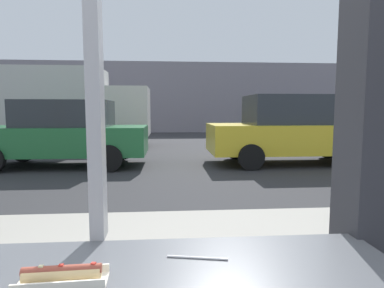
% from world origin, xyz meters
% --- Properties ---
extents(ground_plane, '(60.00, 60.00, 0.00)m').
position_xyz_m(ground_plane, '(0.00, 8.00, 0.00)').
color(ground_plane, '#2D2D30').
extents(sidewalk_strip, '(16.00, 2.80, 0.15)m').
position_xyz_m(sidewalk_strip, '(0.00, 1.60, 0.08)').
color(sidewalk_strip, '#9E998E').
rests_on(sidewalk_strip, ground).
extents(window_wall, '(2.64, 0.20, 2.90)m').
position_xyz_m(window_wall, '(0.00, 0.08, 1.78)').
color(window_wall, '#2D2D33').
rests_on(window_wall, ground).
extents(building_facade_far, '(28.00, 1.20, 4.60)m').
position_xyz_m(building_facade_far, '(0.00, 20.97, 2.30)').
color(building_facade_far, gray).
rests_on(building_facade_far, ground).
extents(hotdog_tray_far, '(0.24, 0.10, 0.05)m').
position_xyz_m(hotdog_tray_far, '(-0.03, -0.24, 1.01)').
color(hotdog_tray_far, silver).
rests_on(hotdog_tray_far, window_counter).
extents(loose_straw, '(0.19, 0.04, 0.01)m').
position_xyz_m(loose_straw, '(0.34, -0.12, 0.99)').
color(loose_straw, white).
rests_on(loose_straw, window_counter).
extents(parked_car_green, '(4.33, 1.92, 1.71)m').
position_xyz_m(parked_car_green, '(-2.43, 7.50, 0.86)').
color(parked_car_green, '#236B38').
rests_on(parked_car_green, ground).
extents(parked_car_yellow, '(4.62, 2.04, 1.85)m').
position_xyz_m(parked_car_yellow, '(3.68, 7.50, 0.92)').
color(parked_car_yellow, gold).
rests_on(parked_car_yellow, ground).
extents(box_truck, '(6.24, 2.44, 3.05)m').
position_xyz_m(box_truck, '(-3.76, 12.07, 1.64)').
color(box_truck, beige).
rests_on(box_truck, ground).
extents(pedestrian, '(0.32, 0.32, 1.63)m').
position_xyz_m(pedestrian, '(2.52, 2.19, 1.09)').
color(pedestrian, '#214035').
rests_on(pedestrian, sidewalk_strip).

